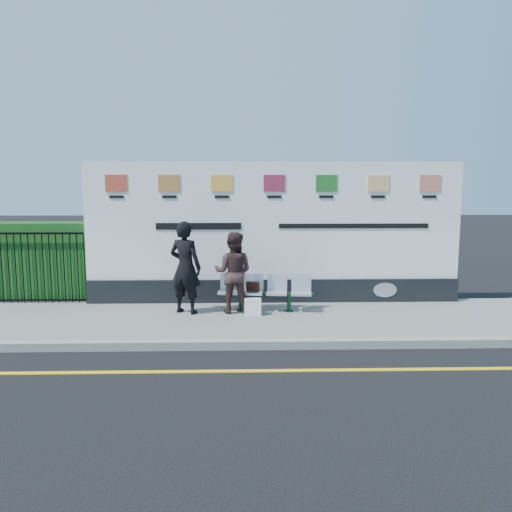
{
  "coord_description": "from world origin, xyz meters",
  "views": [
    {
      "loc": [
        -0.17,
        -6.77,
        2.59
      ],
      "look_at": [
        0.09,
        2.9,
        1.25
      ],
      "focal_mm": 35.0,
      "sensor_mm": 36.0,
      "label": 1
    }
  ],
  "objects_px": {
    "billboard": "(274,242)",
    "bench": "(265,301)",
    "woman_right": "(233,272)",
    "woman_left": "(185,267)"
  },
  "relations": [
    {
      "from": "billboard",
      "to": "bench",
      "type": "xyz_separation_m",
      "value": [
        -0.23,
        -0.85,
        -1.1
      ]
    },
    {
      "from": "woman_right",
      "to": "woman_left",
      "type": "bearing_deg",
      "value": 12.55
    },
    {
      "from": "bench",
      "to": "woman_right",
      "type": "bearing_deg",
      "value": -165.86
    },
    {
      "from": "bench",
      "to": "woman_left",
      "type": "height_order",
      "value": "woman_left"
    },
    {
      "from": "billboard",
      "to": "woman_right",
      "type": "xyz_separation_m",
      "value": [
        -0.85,
        -0.93,
        -0.5
      ]
    },
    {
      "from": "bench",
      "to": "billboard",
      "type": "bearing_deg",
      "value": 81.38
    },
    {
      "from": "woman_left",
      "to": "bench",
      "type": "bearing_deg",
      "value": -151.68
    },
    {
      "from": "bench",
      "to": "woman_right",
      "type": "distance_m",
      "value": 0.87
    },
    {
      "from": "billboard",
      "to": "woman_left",
      "type": "distance_m",
      "value": 2.07
    },
    {
      "from": "woman_right",
      "to": "billboard",
      "type": "bearing_deg",
      "value": -121.65
    }
  ]
}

